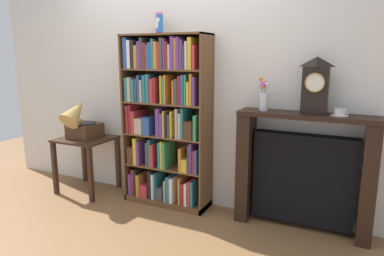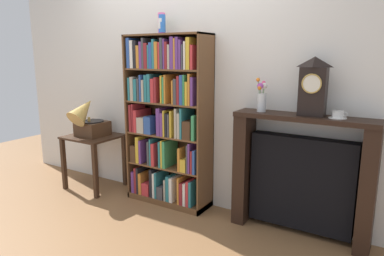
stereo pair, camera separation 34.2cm
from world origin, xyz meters
name	(u,v)px [view 2 (the right image)]	position (x,y,z in m)	size (l,w,h in m)	color
ground_plane	(162,207)	(0.00, 0.00, -0.01)	(8.06, 6.40, 0.02)	brown
wall_back	(193,79)	(0.18, 0.33, 1.30)	(5.06, 0.08, 2.60)	silver
bookshelf	(167,122)	(-0.01, 0.13, 0.87)	(0.90, 0.31, 1.73)	brown
cup_stack	(162,24)	(-0.08, 0.17, 1.84)	(0.07, 0.07, 0.21)	purple
side_table_left	(94,147)	(-0.99, 0.03, 0.48)	(0.58, 0.53, 0.62)	#382316
gramophone	(88,119)	(-0.99, -0.03, 0.82)	(0.30, 0.46, 0.50)	#472D1C
fireplace_mantel	(301,177)	(1.35, 0.18, 0.52)	(1.16, 0.27, 1.05)	black
mantel_clock	(313,87)	(1.41, 0.16, 1.29)	(0.21, 0.13, 0.47)	black
flower_vase	(262,97)	(0.98, 0.16, 1.18)	(0.08, 0.12, 0.29)	silver
teacup_with_saucer	(338,115)	(1.61, 0.16, 1.08)	(0.14, 0.14, 0.06)	white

